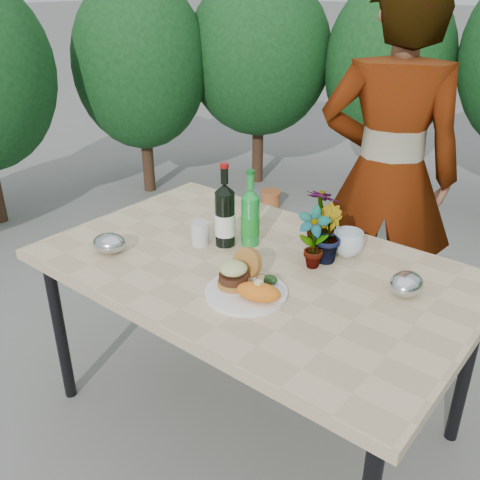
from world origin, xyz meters
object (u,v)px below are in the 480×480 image
Objects in this scene: dinner_plate at (246,293)px; person at (387,177)px; patio_table at (253,277)px; wine_bottle at (225,216)px.

person is at bearing 89.56° from dinner_plate.
person reaches higher than dinner_plate.
wine_bottle reaches higher than patio_table.
dinner_plate is at bearing -58.89° from patio_table.
dinner_plate is 1.05m from person.
dinner_plate is 0.16× the size of person.
patio_table is 0.90× the size of person.
person is at bearing 61.21° from wine_bottle.
wine_bottle is 0.19× the size of person.
patio_table is 0.88m from person.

